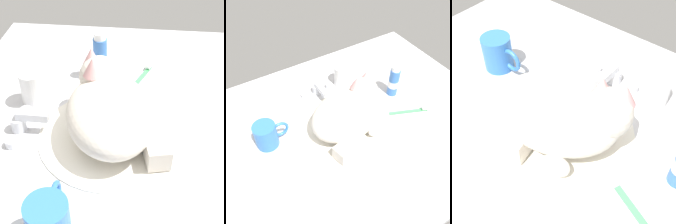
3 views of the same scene
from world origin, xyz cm
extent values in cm
cube|color=silver|center=(0.00, 0.00, -1.50)|extent=(110.00, 82.50, 3.00)
cylinder|color=white|center=(0.00, 0.00, 0.40)|extent=(32.33, 32.33, 0.79)
cylinder|color=silver|center=(0.00, 21.11, 1.70)|extent=(3.60, 3.60, 3.39)
cube|color=silver|center=(0.00, 17.46, 4.39)|extent=(2.00, 7.31, 2.00)
cylinder|color=silver|center=(-5.36, 21.11, 0.90)|extent=(2.80, 2.80, 1.80)
cylinder|color=silver|center=(5.36, 21.11, 0.90)|extent=(2.80, 2.80, 1.80)
ellipsoid|color=beige|center=(0.00, 0.00, 6.57)|extent=(29.34, 24.02, 11.55)
sphere|color=beige|center=(9.22, 3.42, 9.74)|extent=(11.45, 11.45, 9.66)
ellipsoid|color=white|center=(7.33, 3.02, 8.01)|extent=(7.24, 6.50, 5.31)
cone|color=#DB9E9E|center=(6.75, 4.62, 13.85)|extent=(5.15, 5.15, 4.35)
cone|color=#DB9E9E|center=(11.00, 5.52, 13.85)|extent=(5.15, 5.15, 4.35)
cube|color=beige|center=(-5.20, -9.87, 3.20)|extent=(10.84, 6.95, 4.80)
ellipsoid|color=white|center=(6.32, -7.91, 2.96)|extent=(6.23, 4.68, 4.32)
cylinder|color=#3372C6|center=(-25.68, 7.25, 4.37)|extent=(7.31, 7.31, 8.74)
torus|color=#3372C6|center=(-20.83, 7.25, 4.37)|extent=(5.89, 1.00, 5.89)
cylinder|color=white|center=(11.00, 20.64, 4.19)|extent=(6.14, 6.14, 8.38)
cube|color=#4CB266|center=(23.43, -5.66, 0.40)|extent=(13.77, 6.56, 0.80)
camera|label=1|loc=(-55.58, -6.36, 53.23)|focal=54.61mm
camera|label=2|loc=(-34.03, -50.68, 71.85)|focal=43.48mm
camera|label=3|loc=(28.00, -31.76, 52.43)|focal=51.02mm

